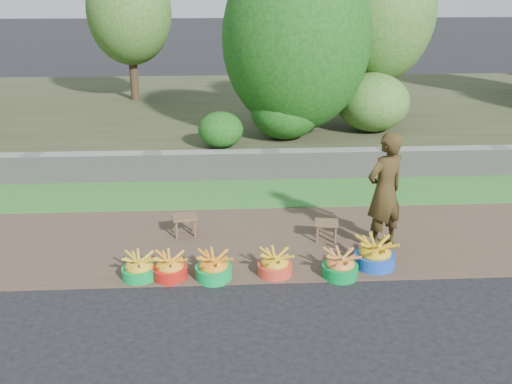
{
  "coord_description": "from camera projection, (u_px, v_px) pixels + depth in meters",
  "views": [
    {
      "loc": [
        -0.86,
        -6.26,
        3.51
      ],
      "look_at": [
        -0.43,
        1.3,
        0.75
      ],
      "focal_mm": 40.0,
      "sensor_mm": 36.0,
      "label": 1
    }
  ],
  "objects": [
    {
      "name": "basin_d",
      "position": [
        275.0,
        265.0,
        7.27
      ],
      "size": [
        0.45,
        0.45,
        0.33
      ],
      "color": "red",
      "rests_on": "ground"
    },
    {
      "name": "stool_left",
      "position": [
        184.0,
        220.0,
        8.36
      ],
      "size": [
        0.4,
        0.33,
        0.31
      ],
      "rotation": [
        0.0,
        0.0,
        0.2
      ],
      "color": "brown",
      "rests_on": "dirt_shoulder"
    },
    {
      "name": "vendor_woman",
      "position": [
        385.0,
        191.0,
        7.78
      ],
      "size": [
        0.72,
        0.64,
        1.67
      ],
      "primitive_type": "imported",
      "rotation": [
        0.0,
        0.0,
        3.63
      ],
      "color": "black",
      "rests_on": "dirt_shoulder"
    },
    {
      "name": "grass_verge",
      "position": [
        274.0,
        193.0,
        10.16
      ],
      "size": [
        80.0,
        1.5,
        0.04
      ],
      "primitive_type": "cube",
      "color": "#32772B",
      "rests_on": "ground"
    },
    {
      "name": "ground_plane",
      "position": [
        296.0,
        283.0,
        7.12
      ],
      "size": [
        120.0,
        120.0,
        0.0
      ],
      "primitive_type": "plane",
      "color": "black",
      "rests_on": "ground"
    },
    {
      "name": "basin_f",
      "position": [
        375.0,
        255.0,
        7.47
      ],
      "size": [
        0.53,
        0.53,
        0.4
      ],
      "color": "#1744B8",
      "rests_on": "ground"
    },
    {
      "name": "basin_e",
      "position": [
        340.0,
        266.0,
        7.23
      ],
      "size": [
        0.46,
        0.46,
        0.34
      ],
      "color": "#058233",
      "rests_on": "ground"
    },
    {
      "name": "vegetation",
      "position": [
        391.0,
        23.0,
        13.43
      ],
      "size": [
        32.28,
        8.73,
        4.83
      ],
      "color": "#362919",
      "rests_on": "earth_bank"
    },
    {
      "name": "basin_c",
      "position": [
        214.0,
        268.0,
        7.18
      ],
      "size": [
        0.47,
        0.47,
        0.35
      ],
      "color": "#079F40",
      "rests_on": "ground"
    },
    {
      "name": "stool_right",
      "position": [
        326.0,
        225.0,
        8.19
      ],
      "size": [
        0.37,
        0.31,
        0.3
      ],
      "rotation": [
        0.0,
        0.0,
        -0.16
      ],
      "color": "brown",
      "rests_on": "dirt_shoulder"
    },
    {
      "name": "earth_bank",
      "position": [
        256.0,
        112.0,
        15.48
      ],
      "size": [
        80.0,
        10.0,
        0.5
      ],
      "primitive_type": "cube",
      "color": "#393E24",
      "rests_on": "ground"
    },
    {
      "name": "dirt_shoulder",
      "position": [
        286.0,
        240.0,
        8.29
      ],
      "size": [
        80.0,
        2.5,
        0.02
      ],
      "primitive_type": "cube",
      "color": "#4C392B",
      "rests_on": "ground"
    },
    {
      "name": "basin_b",
      "position": [
        170.0,
        268.0,
        7.19
      ],
      "size": [
        0.44,
        0.44,
        0.33
      ],
      "color": "red",
      "rests_on": "ground"
    },
    {
      "name": "retaining_wall",
      "position": [
        270.0,
        165.0,
        10.87
      ],
      "size": [
        80.0,
        0.35,
        0.55
      ],
      "primitive_type": "cube",
      "color": "gray",
      "rests_on": "ground"
    },
    {
      "name": "basin_a",
      "position": [
        139.0,
        268.0,
        7.18
      ],
      "size": [
        0.44,
        0.44,
        0.33
      ],
      "color": "#079A3E",
      "rests_on": "ground"
    }
  ]
}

